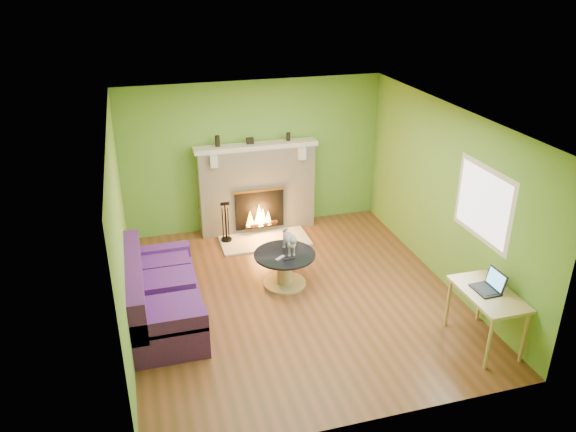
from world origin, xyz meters
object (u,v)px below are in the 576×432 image
(sofa, at_px, (160,296))
(coffee_table, at_px, (285,267))
(cat, at_px, (289,241))
(desk, at_px, (488,299))

(sofa, relative_size, coffee_table, 2.22)
(coffee_table, xyz_separation_m, cat, (0.08, 0.05, 0.39))
(coffee_table, relative_size, desk, 0.90)
(sofa, bearing_deg, cat, 13.42)
(sofa, height_order, coffee_table, sofa)
(coffee_table, distance_m, cat, 0.40)
(desk, bearing_deg, coffee_table, 134.63)
(sofa, relative_size, cat, 3.63)
(desk, distance_m, cat, 2.82)
(desk, bearing_deg, sofa, 156.97)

